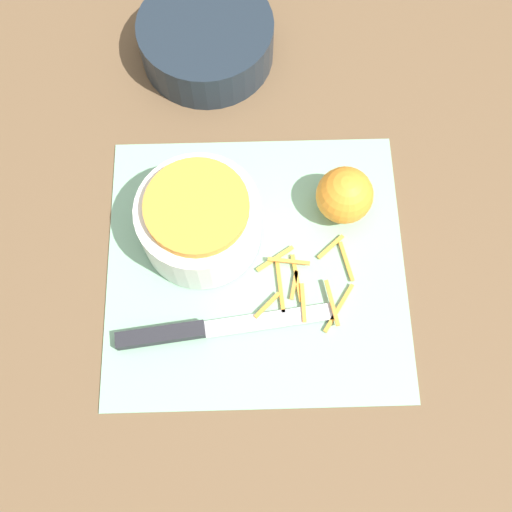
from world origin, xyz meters
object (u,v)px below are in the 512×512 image
object	(u,v)px
knife	(187,331)
orange_left	(345,195)
bowl_dark	(206,40)
bowl_speckled	(199,220)

from	to	relation	value
knife	orange_left	distance (m)	0.27
bowl_dark	orange_left	distance (m)	0.32
orange_left	bowl_speckled	bearing A→B (deg)	-169.85
bowl_speckled	orange_left	xyz separation A→B (m)	(0.19, 0.03, -0.01)
bowl_speckled	knife	xyz separation A→B (m)	(-0.02, -0.14, -0.04)
knife	orange_left	xyz separation A→B (m)	(0.21, 0.17, 0.03)
bowl_dark	knife	distance (m)	0.43
bowl_speckled	bowl_dark	world-z (taller)	bowl_speckled
bowl_speckled	orange_left	bearing A→B (deg)	10.15
bowl_dark	orange_left	world-z (taller)	orange_left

